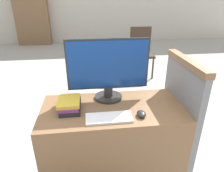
{
  "coord_description": "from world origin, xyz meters",
  "views": [
    {
      "loc": [
        -0.17,
        -1.08,
        1.58
      ],
      "look_at": [
        -0.01,
        0.25,
        0.97
      ],
      "focal_mm": 32.0,
      "sensor_mm": 36.0,
      "label": 1
    }
  ],
  "objects_px": {
    "book_stack": "(70,104)",
    "far_chair": "(141,49)",
    "keyboard": "(109,118)",
    "monitor": "(108,69)",
    "mouse": "(141,114)"
  },
  "relations": [
    {
      "from": "book_stack",
      "to": "far_chair",
      "type": "bearing_deg",
      "value": 64.16
    },
    {
      "from": "keyboard",
      "to": "far_chair",
      "type": "distance_m",
      "value": 3.0
    },
    {
      "from": "keyboard",
      "to": "book_stack",
      "type": "distance_m",
      "value": 0.34
    },
    {
      "from": "keyboard",
      "to": "book_stack",
      "type": "height_order",
      "value": "book_stack"
    },
    {
      "from": "book_stack",
      "to": "far_chair",
      "type": "height_order",
      "value": "far_chair"
    },
    {
      "from": "monitor",
      "to": "far_chair",
      "type": "relative_size",
      "value": 0.66
    },
    {
      "from": "book_stack",
      "to": "far_chair",
      "type": "relative_size",
      "value": 0.27
    },
    {
      "from": "mouse",
      "to": "far_chair",
      "type": "bearing_deg",
      "value": 74.95
    },
    {
      "from": "book_stack",
      "to": "far_chair",
      "type": "distance_m",
      "value": 2.95
    },
    {
      "from": "mouse",
      "to": "far_chair",
      "type": "relative_size",
      "value": 0.09
    },
    {
      "from": "mouse",
      "to": "book_stack",
      "type": "height_order",
      "value": "book_stack"
    },
    {
      "from": "monitor",
      "to": "mouse",
      "type": "distance_m",
      "value": 0.45
    },
    {
      "from": "mouse",
      "to": "far_chair",
      "type": "xyz_separation_m",
      "value": [
        0.76,
        2.82,
        -0.24
      ]
    },
    {
      "from": "monitor",
      "to": "keyboard",
      "type": "distance_m",
      "value": 0.41
    },
    {
      "from": "keyboard",
      "to": "far_chair",
      "type": "relative_size",
      "value": 0.33
    }
  ]
}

